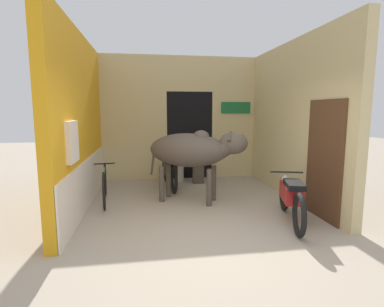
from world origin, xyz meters
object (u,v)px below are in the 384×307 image
Objects in this scene: bicycle at (105,184)px; plastic_stool at (180,173)px; motorcycle_far at (170,170)px; cow at (193,150)px; motorcycle_near at (291,197)px; shopkeeper_seated at (197,157)px.

bicycle is 2.35m from plastic_stool.
cow is at bearing -72.93° from motorcycle_far.
shopkeeper_seated is (-1.07, 3.03, 0.24)m from motorcycle_near.
motorcycle_near is at bearing -26.94° from bicycle.
cow is 1.62× the size of shopkeeper_seated.
shopkeeper_seated reaches higher than plastic_stool.
cow reaches higher than bicycle.
plastic_stool is (1.73, 1.58, -0.14)m from bicycle.
plastic_stool is (-1.52, 3.23, -0.21)m from motorcycle_near.
plastic_stool is at bearing 62.45° from motorcycle_far.
shopkeeper_seated is (0.76, 0.40, 0.26)m from motorcycle_far.
bicycle is at bearing -137.74° from plastic_stool.
shopkeeper_seated is 0.66m from plastic_stool.
shopkeeper_seated is at bearing -23.28° from plastic_stool.
motorcycle_near reaches higher than plastic_stool.
shopkeeper_seated is (0.38, 1.64, -0.39)m from cow.
motorcycle_far is at bearing -152.05° from shopkeeper_seated.
shopkeeper_seated is 2.92× the size of plastic_stool.
shopkeeper_seated reaches higher than bicycle.
motorcycle_near is at bearing -55.20° from motorcycle_far.
cow reaches higher than plastic_stool.
motorcycle_near is at bearing -70.64° from shopkeeper_seated.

